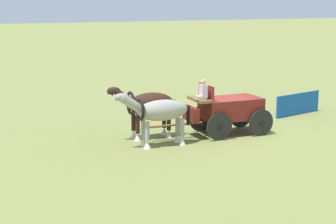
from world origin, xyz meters
The scene contains 5 objects.
ground_plane centered at (0.00, 0.00, 0.00)m, with size 220.00×220.00×0.00m, color olive.
show_wagon centered at (0.16, 0.00, 1.09)m, with size 5.45×1.92×2.54m.
draft_horse_near centered at (3.62, 0.62, 1.37)m, with size 3.20×0.88×2.24m.
draft_horse_off centered at (3.59, -0.68, 1.40)m, with size 3.07×0.99×2.28m.
sponsor_banner centered at (-5.09, -2.09, 0.55)m, with size 3.20×0.06×1.10m, color #1959B2.
Camera 1 is at (11.58, 20.15, 5.82)m, focal length 58.15 mm.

